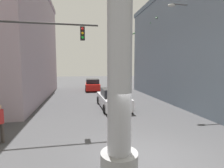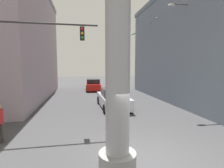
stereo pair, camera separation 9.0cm
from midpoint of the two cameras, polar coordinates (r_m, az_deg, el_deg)
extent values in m
plane|color=#424244|center=(16.00, -2.24, -5.98)|extent=(87.86, 87.86, 0.00)
cube|color=slate|center=(18.96, 30.17, 10.11)|extent=(8.96, 18.62, 9.90)
cylinder|color=#9E9EA3|center=(5.09, 2.46, 19.50)|extent=(0.70, 0.70, 8.90)
cylinder|color=gray|center=(5.72, 2.27, -24.58)|extent=(1.12, 1.12, 0.70)
cylinder|color=#59595E|center=(14.81, 26.97, 7.63)|extent=(0.16, 0.16, 7.79)
cylinder|color=#59595E|center=(14.76, 23.60, 22.60)|extent=(2.44, 0.10, 0.10)
ellipsoid|color=beige|center=(14.13, 19.11, 23.13)|extent=(0.56, 0.28, 0.20)
cylinder|color=#333333|center=(10.05, -21.15, 18.00)|extent=(5.52, 0.10, 0.10)
cube|color=black|center=(9.81, -9.44, 15.92)|extent=(0.24, 0.24, 0.70)
sphere|color=red|center=(9.72, -9.45, 17.33)|extent=(0.14, 0.14, 0.14)
sphere|color=yellow|center=(9.68, -9.43, 16.06)|extent=(0.14, 0.14, 0.14)
sphere|color=green|center=(9.64, -9.41, 14.77)|extent=(0.14, 0.14, 0.14)
cylinder|color=black|center=(15.40, -4.17, -5.24)|extent=(0.24, 0.65, 0.64)
cylinder|color=black|center=(15.75, 2.55, -4.99)|extent=(0.24, 0.65, 0.64)
cylinder|color=black|center=(12.23, -2.11, -8.11)|extent=(0.24, 0.65, 0.64)
cylinder|color=black|center=(12.66, 6.26, -7.66)|extent=(0.24, 0.65, 0.64)
cube|color=silver|center=(13.92, 0.52, -5.39)|extent=(2.06, 4.74, 0.80)
cube|color=black|center=(13.47, 0.84, -2.75)|extent=(1.84, 2.01, 0.60)
cylinder|color=black|center=(25.70, -8.14, -0.88)|extent=(0.25, 0.65, 0.64)
cylinder|color=black|center=(25.75, -4.21, -0.83)|extent=(0.25, 0.65, 0.64)
cylinder|color=black|center=(22.64, -8.16, -1.77)|extent=(0.25, 0.65, 0.64)
cylinder|color=black|center=(22.70, -3.70, -1.70)|extent=(0.25, 0.65, 0.64)
cube|color=red|center=(24.15, -6.06, -0.70)|extent=(2.04, 4.47, 0.80)
cube|color=black|center=(24.09, -6.08, 0.95)|extent=(1.81, 2.49, 0.60)
cylinder|color=brown|center=(27.70, 9.24, 7.78)|extent=(0.69, 0.38, 8.57)
ellipsoid|color=#245C2D|center=(28.71, 10.53, 16.01)|extent=(1.51, 0.63, 0.56)
ellipsoid|color=#22622D|center=(29.06, 9.03, 15.83)|extent=(0.69, 1.48, 0.68)
ellipsoid|color=#2B5D2D|center=(28.60, 7.72, 16.09)|extent=(1.35, 1.23, 0.57)
ellipsoid|color=#326C2D|center=(27.72, 8.27, 16.42)|extent=(1.40, 1.16, 0.56)
ellipsoid|color=#28752D|center=(27.82, 10.33, 16.40)|extent=(0.97, 1.50, 0.49)
cylinder|color=brown|center=(19.37, 16.37, 8.44)|extent=(0.61, 0.42, 8.50)
ellipsoid|color=#2A6D2D|center=(20.39, 18.47, 19.96)|extent=(1.48, 0.49, 0.53)
ellipsoid|color=#1F5F2D|center=(20.78, 15.68, 19.56)|extent=(0.52, 1.42, 0.75)
ellipsoid|color=#246A2D|center=(20.34, 14.31, 19.81)|extent=(1.20, 1.21, 0.83)
ellipsoid|color=#2E662D|center=(19.46, 15.39, 20.54)|extent=(1.32, 1.13, 0.74)
ellipsoid|color=#296B2D|center=(19.54, 17.86, 20.45)|extent=(0.64, 1.45, 0.71)
cylinder|color=#3F3833|center=(9.03, -32.01, -13.25)|extent=(0.14, 0.14, 0.87)
cylinder|color=gray|center=(15.66, 21.05, -5.08)|extent=(0.14, 0.14, 0.83)
cylinder|color=gray|center=(15.68, 20.32, -5.04)|extent=(0.14, 0.14, 0.83)
cylinder|color=#338C4C|center=(15.56, 20.77, -2.57)|extent=(0.48, 0.48, 0.55)
sphere|color=tan|center=(15.51, 20.82, -1.15)|extent=(0.22, 0.22, 0.22)
camera|label=1|loc=(0.05, -89.79, 0.02)|focal=28.00mm
camera|label=2|loc=(0.05, 90.21, -0.02)|focal=28.00mm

